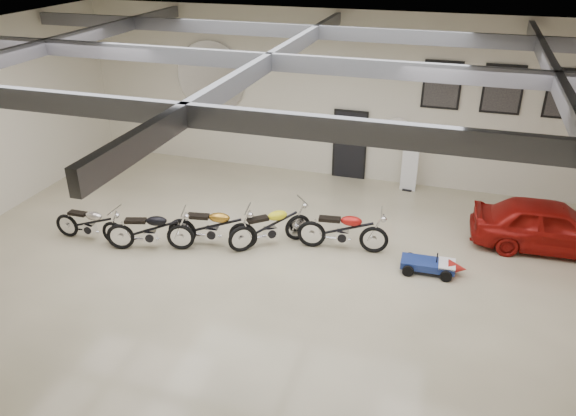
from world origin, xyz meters
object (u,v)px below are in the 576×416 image
(motorcycle_yellow, at_px, (270,226))
(motorcycle_red, at_px, (343,229))
(banner_stand, at_px, (410,163))
(motorcycle_gold, at_px, (212,226))
(motorcycle_black, at_px, (150,229))
(motorcycle_silver, at_px, (89,223))
(go_kart, at_px, (434,263))
(vintage_car, at_px, (550,226))

(motorcycle_yellow, distance_m, motorcycle_red, 1.75)
(banner_stand, height_order, motorcycle_gold, banner_stand)
(motorcycle_black, bearing_deg, motorcycle_red, 0.65)
(banner_stand, bearing_deg, motorcycle_gold, -126.15)
(motorcycle_silver, distance_m, motorcycle_yellow, 4.49)
(motorcycle_silver, relative_size, go_kart, 1.30)
(banner_stand, distance_m, motorcycle_silver, 8.99)
(motorcycle_yellow, distance_m, vintage_car, 6.72)
(motorcycle_yellow, xyz_separation_m, vintage_car, (6.46, 1.86, 0.07))
(motorcycle_black, height_order, motorcycle_yellow, motorcycle_yellow)
(motorcycle_black, relative_size, motorcycle_yellow, 0.99)
(motorcycle_gold, bearing_deg, vintage_car, 7.56)
(motorcycle_silver, relative_size, motorcycle_gold, 0.88)
(banner_stand, relative_size, go_kart, 1.17)
(motorcycle_black, relative_size, motorcycle_gold, 0.96)
(banner_stand, bearing_deg, vintage_car, -28.67)
(banner_stand, xyz_separation_m, motorcycle_silver, (-7.20, -5.38, -0.36))
(motorcycle_yellow, distance_m, go_kart, 3.92)
(vintage_car, bearing_deg, motorcycle_silver, 102.53)
(motorcycle_gold, relative_size, go_kart, 1.48)
(vintage_car, bearing_deg, motorcycle_black, 104.77)
(motorcycle_black, relative_size, vintage_car, 0.57)
(banner_stand, distance_m, motorcycle_black, 7.69)
(motorcycle_silver, relative_size, motorcycle_red, 0.89)
(motorcycle_yellow, bearing_deg, motorcycle_silver, 153.44)
(motorcycle_yellow, xyz_separation_m, motorcycle_red, (1.72, 0.32, 0.01))
(go_kart, relative_size, vintage_car, 0.41)
(motorcycle_red, relative_size, go_kart, 1.46)
(motorcycle_gold, bearing_deg, banner_stand, 39.58)
(banner_stand, relative_size, motorcycle_red, 0.80)
(banner_stand, relative_size, motorcycle_yellow, 0.82)
(banner_stand, height_order, vintage_car, banner_stand)
(motorcycle_red, bearing_deg, banner_stand, 67.52)
(motorcycle_gold, xyz_separation_m, go_kart, (5.23, 0.40, -0.30))
(banner_stand, relative_size, motorcycle_black, 0.83)
(motorcycle_gold, xyz_separation_m, motorcycle_yellow, (1.32, 0.47, -0.02))
(motorcycle_silver, distance_m, go_kart, 8.33)
(motorcycle_black, bearing_deg, vintage_car, 1.15)
(motorcycle_black, height_order, motorcycle_red, motorcycle_red)
(motorcycle_black, distance_m, go_kart, 6.68)
(go_kart, xyz_separation_m, vintage_car, (2.55, 1.94, 0.35))
(banner_stand, height_order, motorcycle_black, banner_stand)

